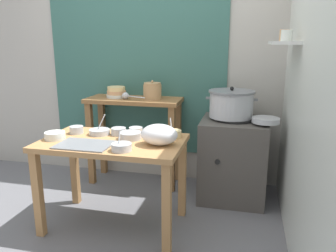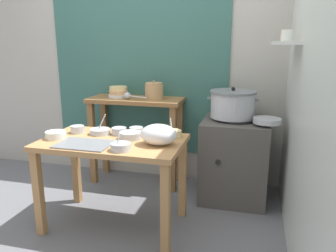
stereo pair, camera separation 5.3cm
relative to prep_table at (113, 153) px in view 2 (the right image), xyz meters
The scene contains 21 objects.
ground_plane 0.61m from the prep_table, 100.43° to the left, with size 9.00×9.00×0.00m, color slate.
wall_back 1.34m from the prep_table, 86.25° to the left, with size 4.40×0.12×2.60m.
wall_right 1.57m from the prep_table, 10.11° to the left, with size 0.30×3.20×2.60m.
prep_table is the anchor object (origin of this frame).
back_shelf_table 0.89m from the prep_table, 98.03° to the left, with size 0.96×0.40×0.90m.
stove_block 1.19m from the prep_table, 39.80° to the left, with size 0.60×0.61×0.78m.
steamer_pot 1.19m from the prep_table, 41.85° to the left, with size 0.47×0.42×0.28m.
clay_pot 0.96m from the prep_table, 85.18° to the left, with size 0.18×0.18×0.19m.
bowl_stack_enamel 1.00m from the prep_table, 109.39° to the left, with size 0.20×0.20×0.11m.
ladle 0.88m from the prep_table, 102.27° to the left, with size 0.26×0.12×0.07m.
serving_tray 0.25m from the prep_table, 130.81° to the right, with size 0.40×0.28×0.01m, color slate.
plastic_bag 0.43m from the prep_table, ahead, with size 0.27×0.21×0.16m, color white.
wide_pan 1.33m from the prep_table, 27.89° to the left, with size 0.24×0.24×0.04m, color #B7BABF.
prep_bowl_0 0.20m from the prep_table, 29.36° to the left, with size 0.18×0.18×0.05m.
prep_bowl_1 0.50m from the prep_table, 22.69° to the left, with size 0.13×0.13×0.15m.
prep_bowl_2 0.25m from the prep_table, 141.45° to the left, with size 0.17×0.17×0.17m.
prep_bowl_3 0.30m from the prep_table, 66.11° to the left, with size 0.11×0.11×0.05m.
prep_bowl_4 0.21m from the prep_table, 93.79° to the left, with size 0.12×0.12×0.06m.
prep_bowl_5 0.41m from the prep_table, 162.08° to the left, with size 0.11×0.11×0.06m.
prep_bowl_6 0.47m from the prep_table, behind, with size 0.16×0.16×0.06m.
prep_bowl_7 0.31m from the prep_table, 53.94° to the right, with size 0.14×0.14×0.14m.
Camera 2 is at (1.05, -2.35, 1.46)m, focal length 35.87 mm.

